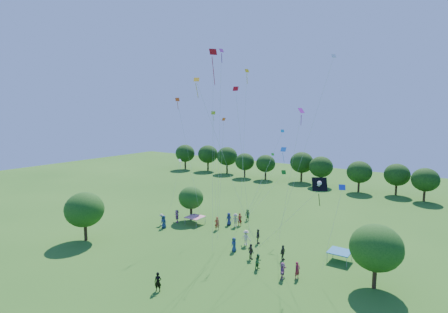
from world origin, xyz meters
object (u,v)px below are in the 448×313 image
Objects in this scene: man_in_black at (158,282)px; pirate_kite at (318,185)px; red_high_kite at (213,84)px; tent_blue at (340,252)px; near_tree_east at (376,248)px; near_tree_north at (191,198)px; tent_red_stripe at (195,217)px; near_tree_west at (84,210)px.

pirate_kite reaches higher than man_in_black.
man_in_black is at bearing -83.20° from red_high_kite.
pirate_kite is (-0.35, -6.36, 8.23)m from tent_blue.
near_tree_east is 7.55m from pirate_kite.
near_tree_east is at bearing -42.93° from tent_blue.
pirate_kite is (21.54, -8.32, 5.99)m from near_tree_north.
near_tree_north is at bearing 93.95° from man_in_black.
tent_red_stripe is at bearing 160.29° from pirate_kite.
near_tree_north is 0.23× the size of red_high_kite.
near_tree_west is 14.58m from near_tree_north.
man_in_black is at bearing -126.46° from tent_blue.
near_tree_east reaches higher than tent_red_stripe.
pirate_kite reaches higher than tent_blue.
man_in_black is 0.08× the size of red_high_kite.
man_in_black is 0.20× the size of pirate_kite.
near_tree_east is 0.28× the size of red_high_kite.
tent_blue is 0.10× the size of red_high_kite.
man_in_black is (-15.47, -11.36, -2.89)m from near_tree_east.
tent_blue is at bearing 22.99° from near_tree_west.
pirate_kite reaches higher than near_tree_north.
near_tree_east is 2.64× the size of tent_blue.
near_tree_east is 22.33m from red_high_kite.
red_high_kite is at bearing -156.52° from tent_blue.
pirate_kite is at bearing 11.48° from man_in_black.
red_high_kite reaches higher than near_tree_west.
near_tree_west reaches higher than tent_red_stripe.
near_tree_east is 6.34m from tent_blue.
red_high_kite is (14.83, 6.16, 14.70)m from near_tree_west.
near_tree_north reaches higher than tent_blue.
near_tree_west is at bearing -157.42° from red_high_kite.
near_tree_north is 19.42m from red_high_kite.
tent_red_stripe is 20.18m from tent_blue.
near_tree_west is at bearing -157.01° from tent_blue.
pirate_kite is at bearing -93.13° from tent_blue.
near_tree_north is (5.39, 13.53, -0.59)m from near_tree_west.
near_tree_north reaches higher than tent_red_stripe.
pirate_kite is 15.29m from red_high_kite.
tent_red_stripe is 0.26× the size of pirate_kite.
near_tree_east is (31.47, 7.67, -0.11)m from near_tree_west.
red_high_kite is at bearing -37.98° from near_tree_north.
near_tree_east is (26.09, -5.87, 0.48)m from near_tree_north.
pirate_kite is (19.82, -7.10, 8.23)m from tent_red_stripe.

